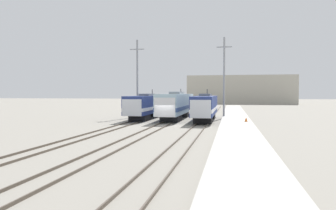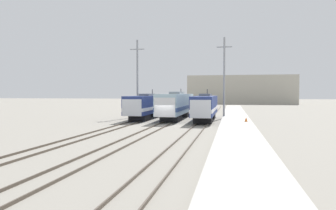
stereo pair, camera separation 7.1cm
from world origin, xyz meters
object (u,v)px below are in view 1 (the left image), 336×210
at_px(locomotive_far_left, 146,106).
at_px(traffic_cone, 246,119).
at_px(catenary_tower_right, 224,77).
at_px(locomotive_center, 176,105).
at_px(locomotive_far_right, 205,107).
at_px(catenary_tower_left, 137,77).

xyz_separation_m(locomotive_far_left, traffic_cone, (15.06, -6.87, -1.38)).
distance_m(locomotive_far_left, catenary_tower_right, 13.29).
xyz_separation_m(locomotive_far_left, catenary_tower_right, (12.03, 3.20, 4.66)).
bearing_deg(catenary_tower_right, traffic_cone, -73.28).
height_order(locomotive_far_left, locomotive_center, locomotive_center).
bearing_deg(traffic_cone, catenary_tower_right, 106.72).
xyz_separation_m(locomotive_far_right, traffic_cone, (5.63, -4.77, -1.38)).
bearing_deg(locomotive_far_right, locomotive_center, 150.73).
distance_m(catenary_tower_left, traffic_cone, 21.02).
distance_m(locomotive_far_left, catenary_tower_left, 6.13).
bearing_deg(locomotive_far_right, catenary_tower_left, 155.79).
height_order(catenary_tower_left, catenary_tower_right, same).
distance_m(catenary_tower_left, catenary_tower_right, 14.40).
xyz_separation_m(locomotive_far_right, catenary_tower_left, (-11.80, 5.31, 4.66)).
bearing_deg(catenary_tower_right, locomotive_far_right, -116.11).
distance_m(locomotive_center, catenary_tower_left, 8.82).
height_order(locomotive_center, traffic_cone, locomotive_center).
height_order(locomotive_far_left, locomotive_far_right, locomotive_far_left).
distance_m(locomotive_center, locomotive_far_right, 5.41).
bearing_deg(catenary_tower_right, catenary_tower_left, 180.00).
height_order(locomotive_far_left, catenary_tower_left, catenary_tower_left).
relative_size(locomotive_center, locomotive_far_right, 1.19).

